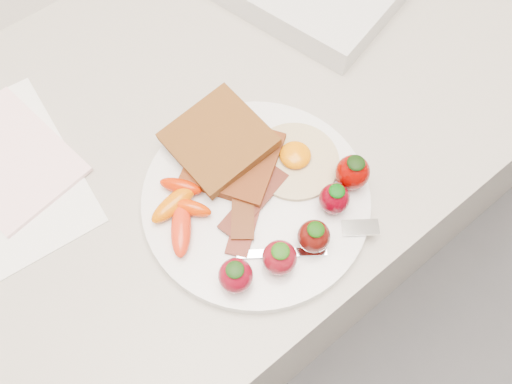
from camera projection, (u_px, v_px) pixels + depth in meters
counter at (208, 246)px, 1.05m from camera, size 2.00×0.60×0.90m
plate at (256, 199)px, 0.59m from camera, size 0.27×0.27×0.02m
toast_lower at (233, 159)px, 0.60m from camera, size 0.14×0.14×0.01m
toast_upper at (218, 139)px, 0.60m from camera, size 0.11×0.11×0.03m
fried_egg at (295, 159)px, 0.60m from camera, size 0.14×0.14×0.02m
bacon_strips at (248, 204)px, 0.58m from camera, size 0.12×0.11×0.01m
baby_carrots at (181, 209)px, 0.57m from camera, size 0.08×0.10×0.02m
strawberries at (306, 225)px, 0.55m from camera, size 0.22×0.07×0.05m
fork at (318, 241)px, 0.56m from camera, size 0.15×0.09×0.00m
notepad at (8, 157)px, 0.62m from camera, size 0.15×0.20×0.01m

